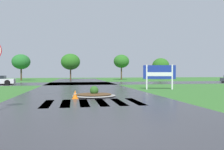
{
  "coord_description": "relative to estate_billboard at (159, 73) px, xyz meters",
  "views": [
    {
      "loc": [
        -0.96,
        -4.54,
        1.53
      ],
      "look_at": [
        2.02,
        11.39,
        1.35
      ],
      "focal_mm": 32.97,
      "sensor_mm": 36.0,
      "label": 1
    }
  ],
  "objects": [
    {
      "name": "ground_plane",
      "position": [
        -6.81,
        -13.26,
        -1.54
      ],
      "size": [
        120.0,
        120.0,
        0.1
      ],
      "primitive_type": "cube",
      "color": "#38722D"
    },
    {
      "name": "asphalt_roadway",
      "position": [
        -6.81,
        -3.26,
        -1.49
      ],
      "size": [
        9.28,
        80.0,
        0.01
      ],
      "primitive_type": "cube",
      "color": "#35353A",
      "rests_on": "ground"
    },
    {
      "name": "asphalt_cross_road",
      "position": [
        -6.81,
        12.09,
        -1.49
      ],
      "size": [
        90.0,
        8.35,
        0.01
      ],
      "primitive_type": "cube",
      "color": "#35353A",
      "rests_on": "ground"
    },
    {
      "name": "crosswalk_stripes",
      "position": [
        -6.81,
        -7.3,
        -1.49
      ],
      "size": [
        4.95,
        2.82,
        0.01
      ],
      "color": "white",
      "rests_on": "ground"
    },
    {
      "name": "estate_billboard",
      "position": [
        0.0,
        0.0,
        0.0
      ],
      "size": [
        2.9,
        0.8,
        2.28
      ],
      "rotation": [
        0.0,
        0.0,
        2.9
      ],
      "color": "white",
      "rests_on": "ground"
    },
    {
      "name": "median_island",
      "position": [
        -6.47,
        -4.58,
        -1.36
      ],
      "size": [
        2.78,
        2.39,
        0.68
      ],
      "color": "#9E9B93",
      "rests_on": "ground"
    },
    {
      "name": "drainage_pipe_stack",
      "position": [
        -16.77,
        10.61,
        -1.12
      ],
      "size": [
        3.05,
        1.16,
        0.74
      ],
      "color": "#9E9B93",
      "rests_on": "ground"
    },
    {
      "name": "traffic_cone",
      "position": [
        -7.69,
        -5.54,
        -1.26
      ],
      "size": [
        0.36,
        0.36,
        0.51
      ],
      "color": "orange",
      "rests_on": "ground"
    },
    {
      "name": "background_treeline",
      "position": [
        -2.08,
        26.3,
        2.2
      ],
      "size": [
        34.11,
        6.31,
        5.51
      ],
      "color": "#4C3823",
      "rests_on": "ground"
    }
  ]
}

